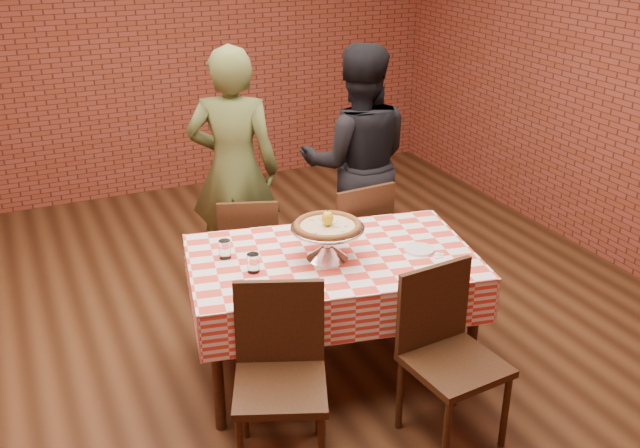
# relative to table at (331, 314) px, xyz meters

# --- Properties ---
(ground) EXTENTS (6.00, 6.00, 0.00)m
(ground) POSITION_rel_table_xyz_m (-0.15, 0.40, -0.38)
(ground) COLOR black
(ground) RESTS_ON ground
(back_wall) EXTENTS (5.50, 0.00, 5.50)m
(back_wall) POSITION_rel_table_xyz_m (-0.15, 3.40, 1.08)
(back_wall) COLOR maroon
(back_wall) RESTS_ON ground
(table) EXTENTS (1.74, 1.24, 0.75)m
(table) POSITION_rel_table_xyz_m (0.00, 0.00, 0.00)
(table) COLOR #392311
(table) RESTS_ON ground
(tablecloth) EXTENTS (1.78, 1.28, 0.27)m
(tablecloth) POSITION_rel_table_xyz_m (0.00, -0.00, 0.25)
(tablecloth) COLOR #DF4030
(tablecloth) RESTS_ON table
(pizza_stand) EXTENTS (0.49, 0.49, 0.19)m
(pizza_stand) POSITION_rel_table_xyz_m (-0.04, -0.02, 0.48)
(pizza_stand) COLOR silver
(pizza_stand) RESTS_ON tablecloth
(pizza) EXTENTS (0.43, 0.43, 0.03)m
(pizza) POSITION_rel_table_xyz_m (-0.04, -0.02, 0.58)
(pizza) COLOR beige
(pizza) RESTS_ON pizza_stand
(lemon) EXTENTS (0.08, 0.08, 0.09)m
(lemon) POSITION_rel_table_xyz_m (-0.04, -0.02, 0.62)
(lemon) COLOR yellow
(lemon) RESTS_ON pizza
(water_glass_left) EXTENTS (0.08, 0.08, 0.11)m
(water_glass_left) POSITION_rel_table_xyz_m (-0.47, -0.00, 0.44)
(water_glass_left) COLOR white
(water_glass_left) RESTS_ON tablecloth
(water_glass_right) EXTENTS (0.08, 0.08, 0.11)m
(water_glass_right) POSITION_rel_table_xyz_m (-0.56, 0.22, 0.44)
(water_glass_right) COLOR white
(water_glass_right) RESTS_ON tablecloth
(side_plate) EXTENTS (0.20, 0.20, 0.01)m
(side_plate) POSITION_rel_table_xyz_m (0.48, -0.15, 0.39)
(side_plate) COLOR white
(side_plate) RESTS_ON tablecloth
(sweetener_packet_a) EXTENTS (0.05, 0.04, 0.00)m
(sweetener_packet_a) POSITION_rel_table_xyz_m (0.53, -0.27, 0.39)
(sweetener_packet_a) COLOR white
(sweetener_packet_a) RESTS_ON tablecloth
(sweetener_packet_b) EXTENTS (0.06, 0.06, 0.00)m
(sweetener_packet_b) POSITION_rel_table_xyz_m (0.56, -0.25, 0.39)
(sweetener_packet_b) COLOR white
(sweetener_packet_b) RESTS_ON tablecloth
(condiment_caddy) EXTENTS (0.10, 0.09, 0.14)m
(condiment_caddy) POSITION_rel_table_xyz_m (0.07, 0.29, 0.45)
(condiment_caddy) COLOR silver
(condiment_caddy) RESTS_ON tablecloth
(chair_near_left) EXTENTS (0.58, 0.58, 0.92)m
(chair_near_left) POSITION_rel_table_xyz_m (-0.57, -0.63, 0.09)
(chair_near_left) COLOR #392311
(chair_near_left) RESTS_ON ground
(chair_near_right) EXTENTS (0.48, 0.48, 0.92)m
(chair_near_right) POSITION_rel_table_xyz_m (0.30, -0.82, 0.09)
(chair_near_right) COLOR #392311
(chair_near_right) RESTS_ON ground
(chair_far_left) EXTENTS (0.49, 0.49, 0.86)m
(chair_far_left) POSITION_rel_table_xyz_m (-0.20, 0.87, 0.06)
(chair_far_left) COLOR #392311
(chair_far_left) RESTS_ON ground
(chair_far_right) EXTENTS (0.46, 0.46, 0.91)m
(chair_far_right) POSITION_rel_table_xyz_m (0.47, 0.70, 0.08)
(chair_far_right) COLOR #392311
(chair_far_right) RESTS_ON ground
(diner_olive) EXTENTS (0.76, 0.66, 1.75)m
(diner_olive) POSITION_rel_table_xyz_m (-0.15, 1.28, 0.50)
(diner_olive) COLOR #485329
(diner_olive) RESTS_ON ground
(diner_black) EXTENTS (1.02, 0.92, 1.73)m
(diner_black) POSITION_rel_table_xyz_m (0.72, 1.09, 0.49)
(diner_black) COLOR black
(diner_black) RESTS_ON ground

